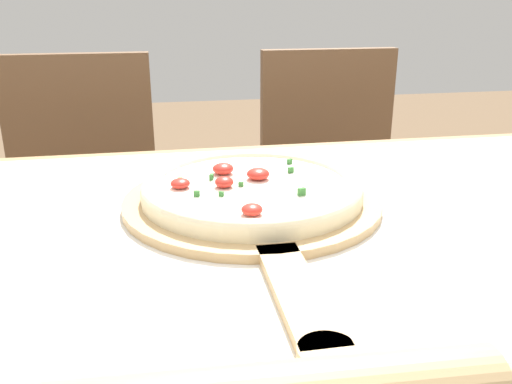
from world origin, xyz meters
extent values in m
cube|color=#A87F51|center=(0.00, 0.00, 0.75)|extent=(1.32, 0.84, 0.03)
cylinder|color=#A87F51|center=(0.61, 0.37, 0.37)|extent=(0.06, 0.06, 0.73)
cube|color=silver|center=(0.00, 0.00, 0.77)|extent=(1.24, 0.76, 0.00)
cylinder|color=tan|center=(-0.02, 0.10, 0.77)|extent=(0.35, 0.35, 0.01)
cube|color=tan|center=(-0.02, -0.15, 0.77)|extent=(0.04, 0.19, 0.01)
cylinder|color=tan|center=(-0.02, -0.24, 0.77)|extent=(0.05, 0.05, 0.01)
cylinder|color=beige|center=(-0.02, 0.10, 0.79)|extent=(0.30, 0.30, 0.02)
torus|color=beige|center=(-0.02, 0.10, 0.80)|extent=(0.30, 0.30, 0.02)
cylinder|color=white|center=(-0.02, 0.10, 0.80)|extent=(0.26, 0.26, 0.00)
ellipsoid|color=red|center=(-0.01, 0.12, 0.81)|extent=(0.03, 0.03, 0.02)
ellipsoid|color=red|center=(-0.12, 0.10, 0.81)|extent=(0.03, 0.03, 0.01)
ellipsoid|color=red|center=(-0.06, 0.09, 0.81)|extent=(0.03, 0.03, 0.01)
ellipsoid|color=red|center=(-0.05, 0.15, 0.81)|extent=(0.03, 0.03, 0.02)
ellipsoid|color=red|center=(-0.04, -0.01, 0.81)|extent=(0.03, 0.03, 0.01)
cube|color=#387533|center=(-0.04, 0.09, 0.80)|extent=(0.01, 0.01, 0.01)
cube|color=#387533|center=(-0.07, 0.06, 0.80)|extent=(0.01, 0.01, 0.01)
cube|color=#387533|center=(-0.12, 0.11, 0.80)|extent=(0.01, 0.01, 0.01)
cube|color=#387533|center=(0.04, 0.14, 0.80)|extent=(0.01, 0.01, 0.01)
cube|color=#387533|center=(0.05, 0.18, 0.80)|extent=(0.01, 0.01, 0.01)
cube|color=#387533|center=(0.04, 0.04, 0.80)|extent=(0.01, 0.01, 0.01)
cube|color=#387533|center=(-0.07, 0.13, 0.80)|extent=(0.01, 0.01, 0.01)
cube|color=#387533|center=(-0.10, 0.06, 0.80)|extent=(0.01, 0.01, 0.01)
cube|color=brown|center=(-0.34, 0.69, 0.45)|extent=(0.40, 0.40, 0.02)
cube|color=brown|center=(-0.34, 0.87, 0.68)|extent=(0.38, 0.04, 0.44)
cylinder|color=brown|center=(-0.50, 0.53, 0.22)|extent=(0.04, 0.04, 0.44)
cylinder|color=brown|center=(-0.18, 0.53, 0.22)|extent=(0.04, 0.04, 0.44)
cylinder|color=brown|center=(-0.50, 0.85, 0.22)|extent=(0.04, 0.04, 0.44)
cylinder|color=brown|center=(-0.18, 0.85, 0.22)|extent=(0.04, 0.04, 0.44)
cube|color=brown|center=(0.33, 0.69, 0.45)|extent=(0.40, 0.40, 0.02)
cube|color=brown|center=(0.33, 0.87, 0.68)|extent=(0.38, 0.04, 0.44)
cylinder|color=brown|center=(0.17, 0.53, 0.22)|extent=(0.04, 0.04, 0.44)
cylinder|color=brown|center=(0.49, 0.53, 0.22)|extent=(0.04, 0.04, 0.44)
cylinder|color=brown|center=(0.17, 0.85, 0.22)|extent=(0.04, 0.04, 0.44)
cylinder|color=brown|center=(0.49, 0.85, 0.22)|extent=(0.04, 0.04, 0.44)
camera|label=1|loc=(-0.14, -0.59, 1.04)|focal=38.00mm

